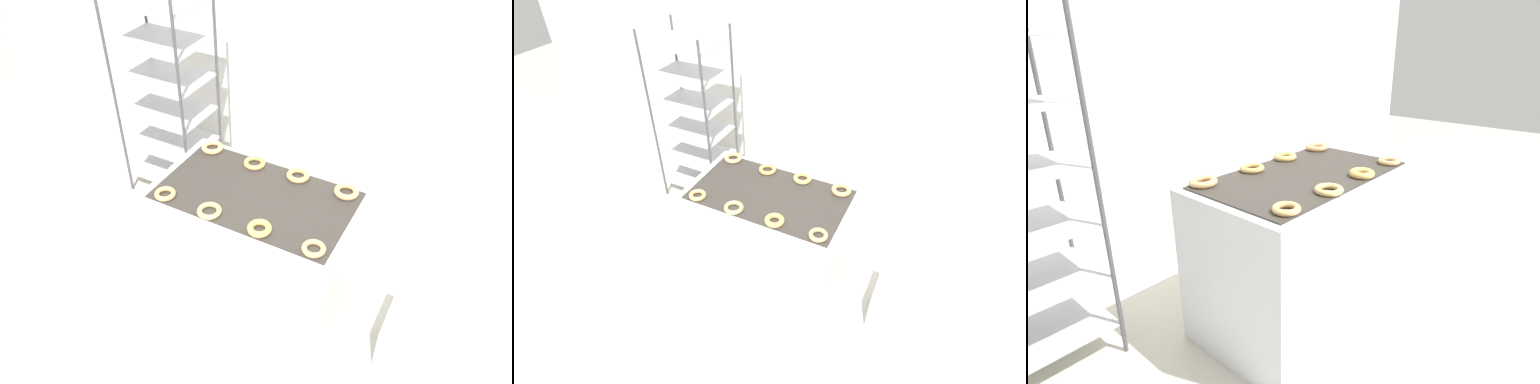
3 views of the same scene
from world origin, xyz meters
TOP-DOWN VIEW (x-y plane):
  - ground_plane at (0.00, 0.00)m, footprint 14.00×14.00m
  - wall_back at (0.00, 2.12)m, footprint 8.00×0.05m
  - fryer_machine at (0.00, 0.62)m, footprint 1.25×0.74m
  - baking_rack_cart at (-1.23, 1.40)m, footprint 0.67×0.52m
  - glaze_bin at (1.08, 0.68)m, footprint 0.35×0.39m
  - donut_near_left at (-0.47, 0.35)m, footprint 0.13×0.13m
  - donut_near_midleft at (-0.16, 0.35)m, footprint 0.14×0.14m
  - donut_near_midright at (0.17, 0.36)m, footprint 0.14×0.14m
  - donut_near_right at (0.49, 0.36)m, footprint 0.13×0.13m
  - donut_far_left at (-0.48, 0.90)m, footprint 0.15×0.15m
  - donut_far_midleft at (-0.15, 0.88)m, footprint 0.14×0.14m
  - donut_far_midright at (0.15, 0.89)m, footprint 0.14×0.14m
  - donut_far_right at (0.47, 0.89)m, footprint 0.15×0.15m

SIDE VIEW (x-z plane):
  - ground_plane at x=0.00m, z-range 0.00..0.00m
  - glaze_bin at x=1.08m, z-range 0.00..0.31m
  - fryer_machine at x=0.00m, z-range 0.00..0.92m
  - baking_rack_cart at x=-1.23m, z-range 0.02..1.80m
  - donut_near_left at x=-0.47m, z-range 0.92..0.95m
  - donut_near_right at x=0.49m, z-range 0.92..0.95m
  - donut_near_midleft at x=-0.16m, z-range 0.92..0.95m
  - donut_far_midleft at x=-0.15m, z-range 0.92..0.95m
  - donut_far_midright at x=0.15m, z-range 0.92..0.96m
  - donut_far_left at x=-0.48m, z-range 0.92..0.96m
  - donut_far_right at x=0.47m, z-range 0.92..0.96m
  - donut_near_midright at x=0.17m, z-range 0.92..0.96m
  - wall_back at x=0.00m, z-range 0.00..2.80m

